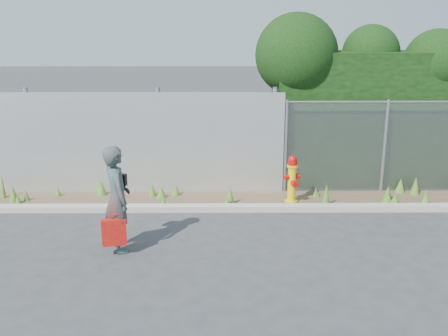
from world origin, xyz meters
name	(u,v)px	position (x,y,z in m)	size (l,w,h in m)	color
ground	(243,250)	(0.00, 0.00, 0.00)	(80.00, 80.00, 0.00)	#353537
curb	(239,208)	(0.00, 1.80, 0.06)	(16.00, 0.22, 0.12)	#A29F92
weed_strip	(254,194)	(0.35, 2.46, 0.12)	(16.00, 1.30, 0.54)	#4F3E2D
corrugated_fence	(87,143)	(-3.25, 3.01, 1.10)	(8.50, 0.21, 2.30)	silver
chainlink_fence	(433,146)	(4.25, 3.00, 1.03)	(6.50, 0.07, 2.05)	gray
hedge	(427,96)	(4.40, 3.98, 2.00)	(7.79, 2.07, 3.85)	black
fire_hydrant	(292,180)	(1.10, 2.25, 0.50)	(0.35, 0.31, 1.04)	yellow
woman	(117,199)	(-2.02, 0.04, 0.87)	(0.64, 0.42, 1.75)	#116C6A
red_tote_bag	(114,232)	(-2.05, -0.20, 0.41)	(0.39, 0.14, 0.51)	#9D0813
black_shoulder_bag	(119,180)	(-2.03, 0.25, 1.13)	(0.26, 0.11, 0.19)	black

